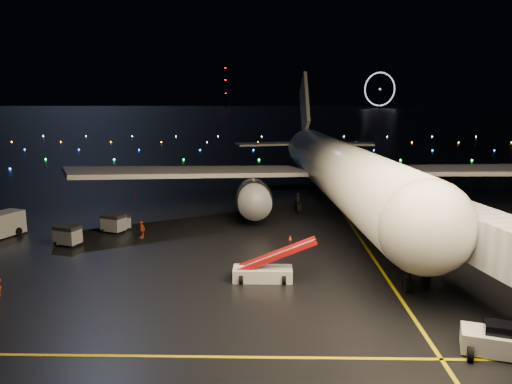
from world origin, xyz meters
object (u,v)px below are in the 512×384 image
(crew_c, at_px, (142,229))
(baggage_cart_0, at_px, (68,236))
(pushback_tug, at_px, (497,339))
(baggage_cart_2, at_px, (113,223))
(baggage_cart_1, at_px, (122,222))
(belt_loader, at_px, (263,260))
(airliner, at_px, (334,137))

(crew_c, bearing_deg, baggage_cart_0, -114.66)
(pushback_tug, height_order, baggage_cart_2, baggage_cart_2)
(baggage_cart_1, bearing_deg, belt_loader, -59.51)
(pushback_tug, height_order, belt_loader, belt_loader)
(crew_c, xyz_separation_m, baggage_cart_0, (-6.40, -2.79, 0.09))
(crew_c, relative_size, baggage_cart_1, 0.91)
(belt_loader, xyz_separation_m, baggage_cart_0, (-18.66, 8.95, -0.67))
(airliner, bearing_deg, baggage_cart_2, -157.66)
(baggage_cart_2, bearing_deg, baggage_cart_1, 92.16)
(crew_c, xyz_separation_m, baggage_cart_2, (-3.47, 2.00, 0.09))
(airliner, xyz_separation_m, baggage_cart_2, (-24.32, -11.96, -8.19))
(pushback_tug, distance_m, baggage_cart_0, 37.34)
(pushback_tug, height_order, crew_c, pushback_tug)
(belt_loader, bearing_deg, baggage_cart_1, 135.42)
(crew_c, bearing_deg, baggage_cart_1, 173.22)
(airliner, distance_m, baggage_cart_0, 33.02)
(baggage_cart_1, bearing_deg, airliner, 9.24)
(crew_c, bearing_deg, belt_loader, -1.94)
(baggage_cart_0, bearing_deg, airliner, 50.21)
(airliner, relative_size, baggage_cart_0, 29.01)
(belt_loader, distance_m, baggage_cart_0, 20.70)
(airliner, height_order, baggage_cart_2, airliner)
(belt_loader, distance_m, crew_c, 16.98)
(baggage_cart_1, relative_size, baggage_cart_2, 0.85)
(pushback_tug, distance_m, baggage_cart_2, 37.84)
(belt_loader, distance_m, baggage_cart_1, 21.46)
(baggage_cart_2, bearing_deg, airliner, 48.46)
(belt_loader, relative_size, baggage_cart_1, 3.54)
(crew_c, height_order, baggage_cart_1, crew_c)
(airliner, relative_size, baggage_cart_2, 28.97)
(airliner, relative_size, belt_loader, 9.69)
(airliner, height_order, belt_loader, airliner)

